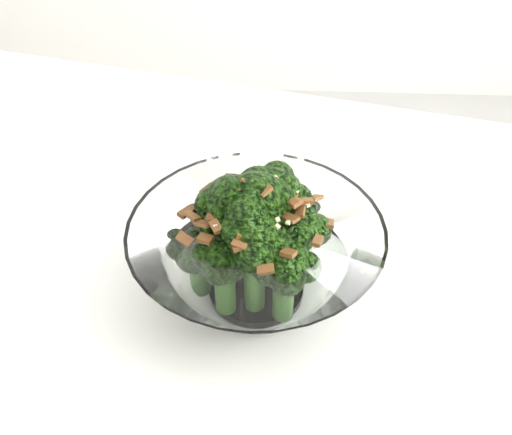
{
  "coord_description": "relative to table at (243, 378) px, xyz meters",
  "views": [
    {
      "loc": [
        -0.07,
        -0.32,
        1.13
      ],
      "look_at": [
        -0.09,
        0.01,
        0.84
      ],
      "focal_mm": 40.0,
      "sensor_mm": 36.0,
      "label": 1
    }
  ],
  "objects": [
    {
      "name": "broccoli_dish",
      "position": [
        0.01,
        0.04,
        0.12
      ],
      "size": [
        0.21,
        0.21,
        0.13
      ],
      "color": "white",
      "rests_on": "table"
    },
    {
      "name": "table",
      "position": [
        0.0,
        0.0,
        0.0
      ],
      "size": [
        1.35,
        1.06,
        0.75
      ],
      "color": "white",
      "rests_on": "ground"
    }
  ]
}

